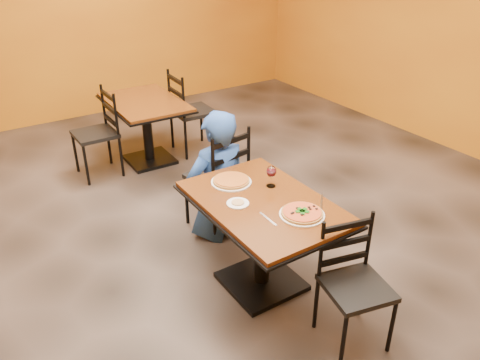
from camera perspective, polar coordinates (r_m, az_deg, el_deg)
floor at (r=4.18m, az=-1.45°, el=-8.45°), size 7.00×8.00×0.01m
wall_back at (r=7.16m, az=-19.71°, el=18.60°), size 7.00×0.01×3.00m
table_main at (r=3.52m, az=2.75°, el=-5.21°), size 0.83×1.23×0.75m
table_second at (r=5.61m, az=-11.11°, el=7.33°), size 0.80×1.16×0.75m
chair_main_near at (r=3.22m, az=13.70°, el=-12.43°), size 0.47×0.47×0.87m
chair_main_far at (r=4.30m, az=-2.79°, el=0.32°), size 0.51×0.51×0.98m
chair_second_left at (r=5.46m, az=-16.86°, el=5.20°), size 0.43×0.43×0.95m
chair_second_right at (r=5.86m, az=-5.61°, el=8.08°), size 0.47×0.47×1.00m
diner at (r=4.15m, az=-2.71°, el=0.68°), size 0.59×0.40×1.16m
plate_main at (r=3.28m, az=7.38°, el=-4.11°), size 0.31×0.31×0.01m
pizza_main at (r=3.27m, az=7.40°, el=-3.87°), size 0.28×0.28×0.02m
plate_far at (r=3.66m, az=-1.05°, el=-0.23°), size 0.31×0.31×0.01m
pizza_far at (r=3.65m, az=-1.05°, el=-0.01°), size 0.28×0.28×0.02m
side_plate at (r=3.38m, az=-0.26°, el=-2.80°), size 0.16×0.16×0.01m
dip at (r=3.37m, az=-0.26°, el=-2.67°), size 0.09×0.09×0.01m
wine_glass at (r=3.57m, az=3.74°, el=0.53°), size 0.08×0.08×0.18m
fork at (r=3.22m, az=3.35°, el=-4.64°), size 0.02×0.19×0.00m
knife at (r=3.45m, az=9.68°, el=-2.59°), size 0.15×0.16×0.00m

